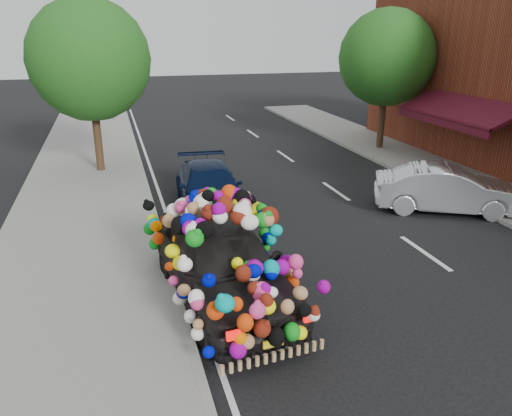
% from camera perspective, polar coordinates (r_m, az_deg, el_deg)
% --- Properties ---
extents(ground, '(100.00, 100.00, 0.00)m').
position_cam_1_polar(ground, '(11.02, 2.95, -7.35)').
color(ground, black).
rests_on(ground, ground).
extents(sidewalk, '(4.00, 60.00, 0.12)m').
position_cam_1_polar(sidewalk, '(10.54, -20.07, -9.61)').
color(sidewalk, gray).
rests_on(sidewalk, ground).
extents(kerb, '(0.15, 60.00, 0.13)m').
position_cam_1_polar(kerb, '(10.53, -9.36, -8.58)').
color(kerb, gray).
rests_on(kerb, ground).
extents(footpath_far, '(3.00, 40.00, 0.12)m').
position_cam_1_polar(footpath_far, '(17.50, 25.74, 1.29)').
color(footpath_far, gray).
rests_on(footpath_far, ground).
extents(lane_markings, '(6.00, 50.00, 0.01)m').
position_cam_1_polar(lane_markings, '(12.56, 18.72, -4.86)').
color(lane_markings, silver).
rests_on(lane_markings, ground).
extents(tree_near_sidewalk, '(4.20, 4.20, 6.13)m').
position_cam_1_polar(tree_near_sidewalk, '(18.78, -18.52, 15.76)').
color(tree_near_sidewalk, '#332114').
rests_on(tree_near_sidewalk, ground).
extents(tree_far_b, '(4.00, 4.00, 5.90)m').
position_cam_1_polar(tree_far_b, '(22.33, 14.73, 16.26)').
color(tree_far_b, '#332114').
rests_on(tree_far_b, ground).
extents(plush_art_car, '(2.78, 5.08, 2.24)m').
position_cam_1_polar(plush_art_car, '(9.51, -3.94, -4.26)').
color(plush_art_car, black).
rests_on(plush_art_car, ground).
extents(navy_sedan, '(2.10, 4.53, 1.28)m').
position_cam_1_polar(navy_sedan, '(14.66, -5.34, 2.30)').
color(navy_sedan, black).
rests_on(navy_sedan, ground).
extents(silver_hatchback, '(4.25, 3.09, 1.34)m').
position_cam_1_polar(silver_hatchback, '(15.40, 21.00, 2.01)').
color(silver_hatchback, silver).
rests_on(silver_hatchback, ground).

